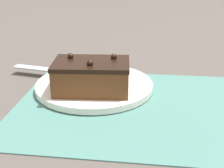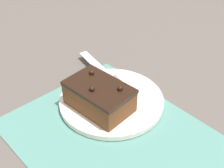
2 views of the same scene
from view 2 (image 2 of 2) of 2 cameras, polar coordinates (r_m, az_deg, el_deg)
The scene contains 5 objects.
ground_plane at distance 0.64m, azimuth 1.44°, elevation -10.64°, with size 3.00×3.00×0.00m, color #544C47.
placemat_woven at distance 0.64m, azimuth 1.45°, elevation -10.52°, with size 0.46×0.34×0.00m, color slate.
cake_plate at distance 0.72m, azimuth -0.08°, elevation -3.02°, with size 0.24×0.24×0.01m.
chocolate_cake at distance 0.67m, azimuth -2.36°, elevation -2.24°, with size 0.15×0.10×0.07m.
serving_knife at distance 0.77m, azimuth -0.10°, elevation 1.03°, with size 0.22×0.06×0.01m.
Camera 2 is at (0.30, -0.30, 0.48)m, focal length 50.00 mm.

